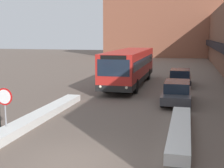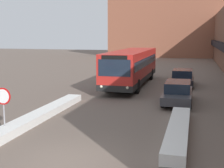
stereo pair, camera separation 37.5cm
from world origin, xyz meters
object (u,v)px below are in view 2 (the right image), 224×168
at_px(city_bus, 132,66).
at_px(stop_sign, 3,101).
at_px(parked_car_front, 178,92).
at_px(parked_car_middle, 182,78).

height_order(city_bus, stop_sign, city_bus).
bearing_deg(city_bus, parked_car_front, -56.13).
relative_size(parked_car_front, stop_sign, 2.28).
height_order(city_bus, parked_car_front, city_bus).
xyz_separation_m(city_bus, parked_car_front, (4.32, -6.43, -0.97)).
height_order(parked_car_front, parked_car_middle, same).
relative_size(city_bus, parked_car_front, 2.60).
bearing_deg(parked_car_front, parked_car_middle, 90.00).
bearing_deg(stop_sign, parked_car_middle, 66.09).
bearing_deg(city_bus, parked_car_middle, 11.96).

